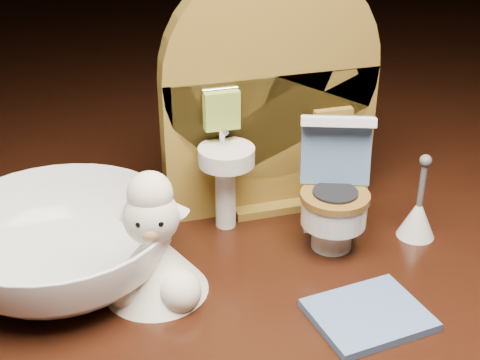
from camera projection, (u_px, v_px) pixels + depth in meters
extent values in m
cube|color=#3D180D|center=(302.00, 330.00, 0.39)|extent=(2.50, 2.50, 0.10)
cube|color=olive|center=(270.00, 141.00, 0.40)|extent=(0.13, 0.02, 0.09)
cylinder|color=olive|center=(271.00, 72.00, 0.38)|extent=(0.13, 0.02, 0.13)
cube|color=olive|center=(269.00, 199.00, 0.42)|extent=(0.05, 0.04, 0.01)
cylinder|color=white|center=(225.00, 193.00, 0.39)|extent=(0.01, 0.01, 0.04)
cylinder|color=white|center=(226.00, 156.00, 0.37)|extent=(0.03, 0.03, 0.01)
cylinder|color=silver|center=(222.00, 133.00, 0.38)|extent=(0.00, 0.00, 0.01)
cube|color=#90AF3E|center=(222.00, 110.00, 0.37)|extent=(0.02, 0.01, 0.02)
cube|color=olive|center=(333.00, 126.00, 0.40)|extent=(0.02, 0.01, 0.02)
cylinder|color=beige|center=(336.00, 140.00, 0.40)|extent=(0.02, 0.02, 0.02)
cylinder|color=white|center=(332.00, 233.00, 0.37)|extent=(0.02, 0.02, 0.02)
cylinder|color=white|center=(334.00, 211.00, 0.36)|extent=(0.04, 0.04, 0.02)
cylinder|color=brown|center=(335.00, 197.00, 0.36)|extent=(0.04, 0.04, 0.00)
cube|color=white|center=(331.00, 194.00, 0.39)|extent=(0.03, 0.02, 0.05)
cube|color=#4E6D9A|center=(336.00, 150.00, 0.36)|extent=(0.04, 0.03, 0.04)
cube|color=white|center=(339.00, 122.00, 0.35)|extent=(0.04, 0.02, 0.01)
cylinder|color=#97B92C|center=(350.00, 150.00, 0.37)|extent=(0.01, 0.01, 0.01)
cube|color=#4E6D9A|center=(368.00, 315.00, 0.32)|extent=(0.06, 0.05, 0.00)
cone|color=white|center=(417.00, 218.00, 0.38)|extent=(0.02, 0.02, 0.02)
cylinder|color=#59595B|center=(422.00, 184.00, 0.37)|extent=(0.00, 0.00, 0.03)
sphere|color=#59595B|center=(426.00, 161.00, 0.37)|extent=(0.01, 0.01, 0.01)
cone|color=white|center=(155.00, 261.00, 0.33)|extent=(0.05, 0.05, 0.04)
sphere|color=white|center=(180.00, 291.00, 0.33)|extent=(0.02, 0.02, 0.02)
sphere|color=white|center=(126.00, 292.00, 0.33)|extent=(0.02, 0.02, 0.02)
sphere|color=silver|center=(151.00, 217.00, 0.32)|extent=(0.03, 0.03, 0.03)
sphere|color=tan|center=(150.00, 232.00, 0.31)|extent=(0.01, 0.01, 0.01)
sphere|color=white|center=(150.00, 194.00, 0.32)|extent=(0.02, 0.02, 0.02)
cone|color=silver|center=(125.00, 209.00, 0.32)|extent=(0.01, 0.01, 0.01)
cone|color=silver|center=(177.00, 208.00, 0.32)|extent=(0.01, 0.01, 0.01)
sphere|color=black|center=(139.00, 224.00, 0.31)|extent=(0.00, 0.00, 0.00)
sphere|color=black|center=(160.00, 224.00, 0.31)|extent=(0.00, 0.00, 0.00)
imported|color=white|center=(61.00, 246.00, 0.34)|extent=(0.12, 0.12, 0.04)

